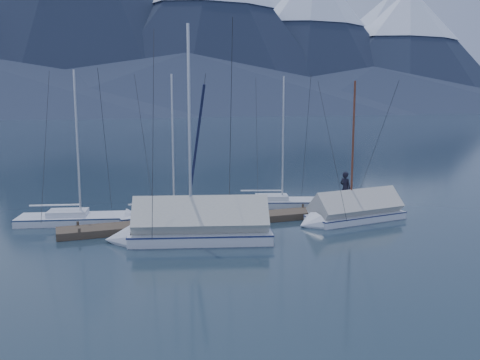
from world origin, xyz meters
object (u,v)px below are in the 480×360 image
sailboat_open_left (90,220)px  person (345,188)px  sailboat_open_mid (182,214)px  sailboat_covered_far (188,230)px  sailboat_open_right (290,204)px  sailboat_covered_near (349,214)px

sailboat_open_left → person: (13.87, -2.06, 1.15)m
sailboat_open_left → sailboat_open_mid: bearing=-4.3°
sailboat_open_mid → person: sailboat_open_mid is taller
sailboat_open_mid → person: (9.10, -1.70, 1.15)m
sailboat_covered_far → sailboat_open_mid: bearing=79.1°
sailboat_open_right → person: bearing=-44.5°
sailboat_open_left → sailboat_covered_near: size_ratio=1.06×
sailboat_open_right → sailboat_covered_near: 4.77m
sailboat_open_right → sailboat_covered_far: bearing=-144.7°
sailboat_open_mid → sailboat_open_left: bearing=175.7°
sailboat_covered_near → sailboat_covered_far: bearing=-174.8°
sailboat_covered_far → person: sailboat_covered_far is taller
sailboat_open_left → sailboat_open_mid: (4.77, -0.36, -0.00)m
sailboat_open_right → sailboat_open_mid: bearing=-174.8°
person → sailboat_open_mid: bearing=57.2°
sailboat_open_left → sailboat_covered_near: bearing=-19.0°
sailboat_open_left → sailboat_open_right: (11.51, 0.26, -0.00)m
sailboat_open_mid → sailboat_open_right: 6.77m
sailboat_covered_near → sailboat_covered_far: sailboat_covered_far is taller
sailboat_open_left → sailboat_open_right: sailboat_open_left is taller
sailboat_open_left → sailboat_covered_near: 13.41m
sailboat_open_left → sailboat_covered_far: bearing=-53.3°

